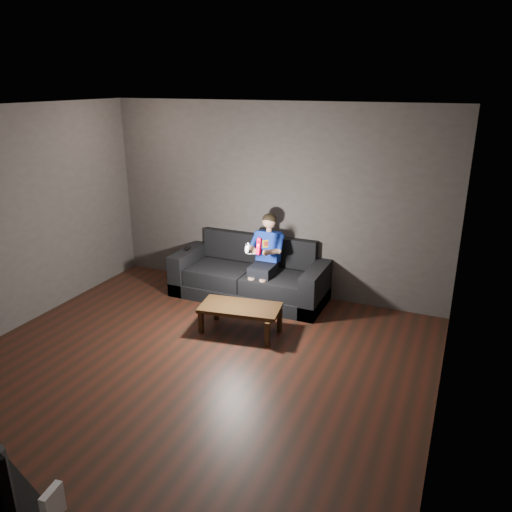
% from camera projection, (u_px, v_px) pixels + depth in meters
% --- Properties ---
extents(floor, '(5.00, 5.00, 0.00)m').
position_uv_depth(floor, '(185.00, 374.00, 5.31)').
color(floor, black).
rests_on(floor, ground).
extents(back_wall, '(5.00, 0.04, 2.70)m').
position_uv_depth(back_wall, '(273.00, 201.00, 7.02)').
color(back_wall, '#36322F').
rests_on(back_wall, ground).
extents(right_wall, '(0.04, 5.00, 2.70)m').
position_uv_depth(right_wall, '(451.00, 296.00, 3.92)').
color(right_wall, '#36322F').
rests_on(right_wall, ground).
extents(ceiling, '(5.00, 5.00, 0.02)m').
position_uv_depth(ceiling, '(171.00, 110.00, 4.41)').
color(ceiling, silver).
rests_on(ceiling, back_wall).
extents(sofa, '(2.18, 0.94, 0.84)m').
position_uv_depth(sofa, '(251.00, 278.00, 7.14)').
color(sofa, black).
rests_on(sofa, floor).
extents(child, '(0.47, 0.58, 1.15)m').
position_uv_depth(child, '(266.00, 252.00, 6.85)').
color(child, black).
rests_on(child, sofa).
extents(wii_remote_red, '(0.07, 0.09, 0.22)m').
position_uv_depth(wii_remote_red, '(259.00, 246.00, 6.36)').
color(wii_remote_red, '#F1012E').
rests_on(wii_remote_red, child).
extents(nunchuk_white, '(0.08, 0.11, 0.16)m').
position_uv_depth(nunchuk_white, '(247.00, 248.00, 6.44)').
color(nunchuk_white, silver).
rests_on(nunchuk_white, child).
extents(wii_remote_black, '(0.06, 0.15, 0.03)m').
position_uv_depth(wii_remote_black, '(188.00, 249.00, 7.33)').
color(wii_remote_black, black).
rests_on(wii_remote_black, sofa).
extents(coffee_table, '(1.03, 0.63, 0.35)m').
position_uv_depth(coffee_table, '(240.00, 310.00, 6.09)').
color(coffee_table, black).
rests_on(coffee_table, floor).
extents(wii_console, '(0.07, 0.17, 0.21)m').
position_uv_depth(wii_console, '(53.00, 504.00, 2.97)').
color(wii_console, silver).
rests_on(wii_console, media_console).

